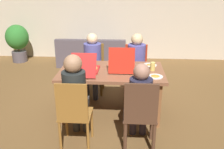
% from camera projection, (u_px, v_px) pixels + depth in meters
% --- Properties ---
extents(ground_plane, '(20.00, 20.00, 0.00)m').
position_uv_depth(ground_plane, '(112.00, 113.00, 4.17)').
color(ground_plane, brown).
extents(back_wall, '(7.95, 0.12, 2.64)m').
position_uv_depth(back_wall, '(119.00, 11.00, 6.74)').
color(back_wall, beige).
rests_on(back_wall, ground).
extents(dining_table, '(1.65, 0.97, 0.77)m').
position_uv_depth(dining_table, '(112.00, 76.00, 3.93)').
color(dining_table, brown).
rests_on(dining_table, ground).
extents(chair_0, '(0.41, 0.41, 0.95)m').
position_uv_depth(chair_0, '(94.00, 67.00, 4.85)').
color(chair_0, brown).
rests_on(chair_0, ground).
extents(person_0, '(0.33, 0.54, 1.19)m').
position_uv_depth(person_0, '(92.00, 60.00, 4.65)').
color(person_0, '#35394B').
rests_on(person_0, ground).
extents(chair_1, '(0.43, 0.38, 0.98)m').
position_uv_depth(chair_1, '(140.00, 115.00, 3.08)').
color(chair_1, '#513424').
rests_on(chair_1, ground).
extents(person_1, '(0.29, 0.47, 1.17)m').
position_uv_depth(person_1, '(140.00, 98.00, 3.15)').
color(person_1, '#382F3D').
rests_on(person_1, ground).
extents(chair_2, '(0.41, 0.40, 0.97)m').
position_uv_depth(chair_2, '(74.00, 112.00, 3.10)').
color(chair_2, olive).
rests_on(chair_2, ground).
extents(person_2, '(0.30, 0.51, 1.27)m').
position_uv_depth(person_2, '(76.00, 93.00, 3.17)').
color(person_2, '#3C3B3A').
rests_on(person_2, ground).
extents(chair_3, '(0.46, 0.46, 0.94)m').
position_uv_depth(chair_3, '(136.00, 68.00, 4.81)').
color(chair_3, '#B23019').
rests_on(chair_3, ground).
extents(person_3, '(0.33, 0.53, 1.20)m').
position_uv_depth(person_3, '(136.00, 60.00, 4.60)').
color(person_3, '#3E4249').
rests_on(person_3, ground).
extents(pizza_box_0, '(0.39, 0.49, 0.40)m').
position_uv_depth(pizza_box_0, '(122.00, 66.00, 3.89)').
color(pizza_box_0, red).
rests_on(pizza_box_0, dining_table).
extents(pizza_box_1, '(0.38, 0.59, 0.34)m').
position_uv_depth(pizza_box_1, '(86.00, 69.00, 3.82)').
color(pizza_box_1, red).
rests_on(pizza_box_1, dining_table).
extents(plate_0, '(0.22, 0.22, 0.03)m').
position_uv_depth(plate_0, '(155.00, 76.00, 3.61)').
color(plate_0, white).
rests_on(plate_0, dining_table).
extents(plate_1, '(0.23, 0.23, 0.03)m').
position_uv_depth(plate_1, '(150.00, 65.00, 4.11)').
color(plate_1, white).
rests_on(plate_1, dining_table).
extents(drinking_glass_0, '(0.08, 0.08, 0.10)m').
position_uv_depth(drinking_glass_0, '(72.00, 60.00, 4.22)').
color(drinking_glass_0, '#B24C30').
rests_on(drinking_glass_0, dining_table).
extents(drinking_glass_1, '(0.08, 0.08, 0.13)m').
position_uv_depth(drinking_glass_1, '(153.00, 66.00, 3.86)').
color(drinking_glass_1, '#DBC461').
rests_on(drinking_glass_1, dining_table).
extents(drinking_glass_2, '(0.07, 0.07, 0.14)m').
position_uv_depth(drinking_glass_2, '(81.00, 60.00, 4.15)').
color(drinking_glass_2, '#DFC95A').
rests_on(drinking_glass_2, dining_table).
extents(couch, '(1.76, 0.82, 0.74)m').
position_uv_depth(couch, '(92.00, 55.00, 6.51)').
color(couch, '#554B54').
rests_on(couch, ground).
extents(potted_plant, '(0.61, 0.61, 1.02)m').
position_uv_depth(potted_plant, '(17.00, 40.00, 6.64)').
color(potted_plant, '#564D54').
rests_on(potted_plant, ground).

